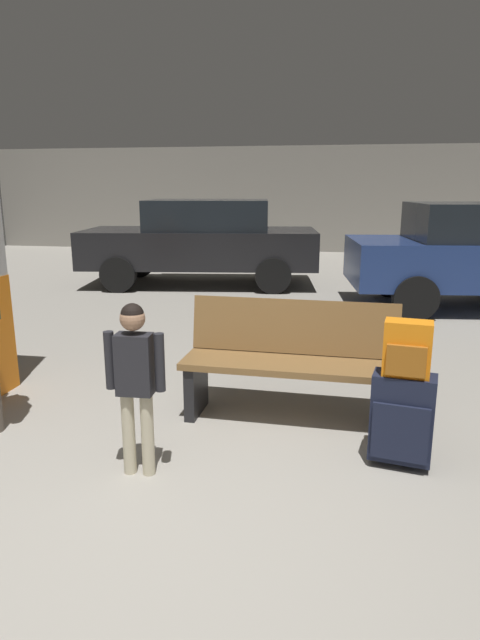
{
  "coord_description": "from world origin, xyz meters",
  "views": [
    {
      "loc": [
        0.9,
        -2.19,
        1.72
      ],
      "look_at": [
        0.28,
        1.3,
        0.85
      ],
      "focal_mm": 30.32,
      "sensor_mm": 36.0,
      "label": 1
    }
  ],
  "objects_px": {
    "backpack_bright": "(407,349)",
    "child": "(135,371)",
    "bench": "(290,362)",
    "suitcase": "(402,418)",
    "parked_car_far": "(202,240)"
  },
  "relations": [
    {
      "from": "bench",
      "to": "suitcase",
      "type": "relative_size",
      "value": 2.68
    },
    {
      "from": "backpack_bright",
      "to": "parked_car_far",
      "type": "bearing_deg",
      "value": 114.46
    },
    {
      "from": "bench",
      "to": "child",
      "type": "relative_size",
      "value": 1.5
    },
    {
      "from": "suitcase",
      "to": "backpack_bright",
      "type": "relative_size",
      "value": 1.78
    },
    {
      "from": "parked_car_far",
      "to": "child",
      "type": "bearing_deg",
      "value": -79.46
    },
    {
      "from": "child",
      "to": "bench",
      "type": "bearing_deg",
      "value": 50.34
    },
    {
      "from": "bench",
      "to": "suitcase",
      "type": "xyz_separation_m",
      "value": [
        0.76,
        -0.63,
        -0.12
      ]
    },
    {
      "from": "suitcase",
      "to": "child",
      "type": "relative_size",
      "value": 0.56
    },
    {
      "from": "bench",
      "to": "child",
      "type": "height_order",
      "value": "child"
    },
    {
      "from": "child",
      "to": "parked_car_far",
      "type": "xyz_separation_m",
      "value": [
        -1.23,
        6.58,
        0.14
      ]
    },
    {
      "from": "backpack_bright",
      "to": "child",
      "type": "relative_size",
      "value": 0.32
    },
    {
      "from": "backpack_bright",
      "to": "child",
      "type": "xyz_separation_m",
      "value": [
        -1.59,
        -0.38,
        -0.11
      ]
    },
    {
      "from": "backpack_bright",
      "to": "bench",
      "type": "bearing_deg",
      "value": 140.39
    },
    {
      "from": "backpack_bright",
      "to": "child",
      "type": "distance_m",
      "value": 1.64
    },
    {
      "from": "bench",
      "to": "suitcase",
      "type": "height_order",
      "value": "bench"
    }
  ]
}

